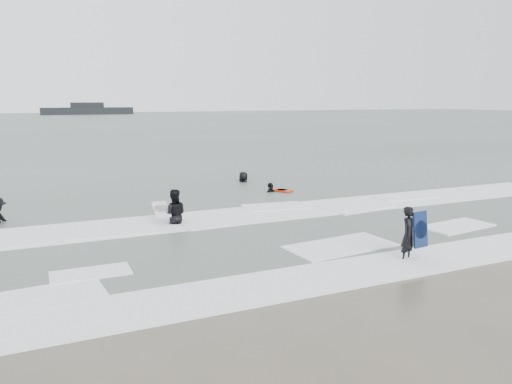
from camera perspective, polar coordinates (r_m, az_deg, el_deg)
name	(u,v)px	position (r m, az deg, el deg)	size (l,w,h in m)	color
ground	(334,267)	(13.07, 8.90, -8.45)	(320.00, 320.00, 0.00)	brown
sea	(80,124)	(90.73, -19.46, 7.32)	(320.00, 320.00, 0.00)	#47544C
surfer_centre	(407,261)	(13.99, 16.91, -7.51)	(0.54, 0.36, 1.48)	black
surfer_wading	(175,225)	(17.29, -9.30, -3.74)	(0.87, 0.68, 1.79)	black
surfer_right_near	(271,193)	(22.85, 1.70, -0.12)	(0.96, 0.40, 1.63)	black
surfer_right_far	(243,183)	(25.57, -1.45, 1.03)	(0.85, 0.55, 1.73)	black
surf_foam	(272,231)	(16.15, 1.85, -4.47)	(30.03, 9.06, 0.09)	white
bodyboards	(276,206)	(17.73, 2.32, -1.59)	(7.17, 10.90, 1.25)	#0E1C43
vessel_horizon	(87,110)	(148.79, -18.71, 8.85)	(24.54, 4.38, 3.33)	black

